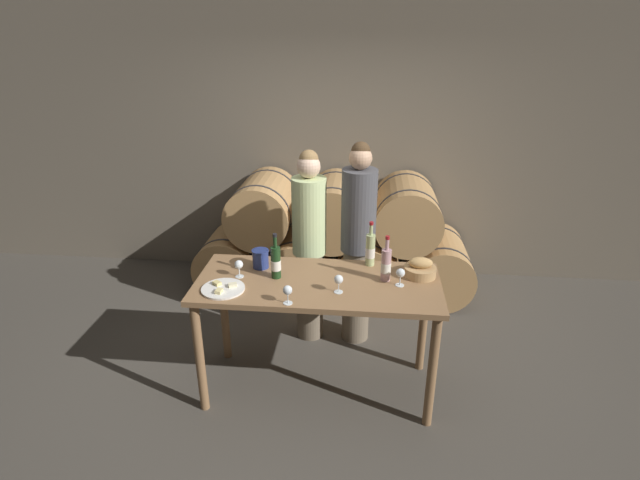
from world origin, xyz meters
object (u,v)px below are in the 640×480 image
person_right (358,243)px  wine_glass_right (400,274)px  blue_crock (261,258)px  wine_glass_left (288,291)px  tasting_table (318,296)px  cheese_plate (223,288)px  wine_glass_far_left (239,265)px  wine_glass_center (339,280)px  wine_bottle_red (276,262)px  wine_bottle_rose (386,265)px  wine_bottle_white (370,250)px  person_left (309,245)px  bread_basket (420,269)px

person_right → wine_glass_right: (0.31, -0.71, 0.10)m
blue_crock → wine_glass_left: (0.28, -0.50, 0.02)m
tasting_table → wine_glass_left: size_ratio=13.37×
tasting_table → cheese_plate: (-0.62, -0.18, 0.13)m
blue_crock → wine_glass_far_left: size_ratio=1.08×
wine_glass_left → wine_glass_center: size_ratio=1.00×
wine_bottle_red → wine_bottle_rose: size_ratio=1.00×
person_right → wine_glass_right: bearing=-66.5°
wine_bottle_white → wine_glass_left: wine_bottle_white is taller
wine_glass_far_left → wine_glass_left: 0.52m
wine_glass_center → wine_glass_far_left: bearing=167.8°
wine_bottle_white → blue_crock: wine_bottle_white is taller
blue_crock → cheese_plate: blue_crock is taller
cheese_plate → wine_glass_right: size_ratio=2.30×
person_left → wine_bottle_red: person_left is taller
wine_glass_left → tasting_table: bearing=63.1°
blue_crock → cheese_plate: size_ratio=0.47×
wine_bottle_red → wine_glass_far_left: bearing=-176.1°
wine_bottle_rose → wine_glass_left: size_ratio=2.61×
bread_basket → wine_glass_far_left: (-1.27, -0.14, 0.04)m
tasting_table → wine_bottle_white: size_ratio=4.99×
wine_bottle_white → wine_bottle_rose: 0.26m
wine_bottle_red → wine_bottle_rose: same height
wine_bottle_white → person_left: bearing=141.2°
person_left → bread_basket: person_left is taller
wine_bottle_rose → tasting_table: bearing=-171.8°
cheese_plate → wine_glass_left: bearing=-16.2°
wine_bottle_red → wine_glass_center: wine_bottle_red is taller
wine_glass_right → blue_crock: bearing=169.7°
tasting_table → person_left: (-0.14, 0.70, 0.08)m
blue_crock → wine_glass_right: size_ratio=1.08×
wine_bottle_rose → wine_glass_right: (0.10, -0.07, -0.03)m
wine_glass_left → cheese_plate: bearing=163.8°
bread_basket → wine_bottle_red: bearing=-173.2°
person_right → wine_bottle_white: person_right is taller
cheese_plate → wine_glass_center: 0.78m
wine_bottle_red → wine_glass_far_left: wine_bottle_red is taller
wine_glass_far_left → cheese_plate: bearing=-108.2°
wine_bottle_rose → wine_glass_left: wine_bottle_rose is taller
blue_crock → wine_glass_far_left: blue_crock is taller
wine_bottle_white → wine_glass_right: bearing=-55.7°
wine_glass_left → bread_basket: bearing=28.3°
wine_glass_far_left → wine_glass_right: size_ratio=1.00×
tasting_table → wine_bottle_red: bearing=174.0°
person_right → wine_glass_far_left: size_ratio=13.68×
tasting_table → person_right: person_right is taller
tasting_table → bread_basket: (0.71, 0.15, 0.18)m
cheese_plate → wine_glass_left: wine_glass_left is taller
wine_bottle_rose → cheese_plate: 1.13m
person_right → person_left: bearing=180.0°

